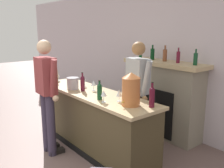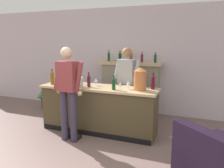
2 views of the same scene
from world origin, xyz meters
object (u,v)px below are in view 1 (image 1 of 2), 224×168
(wine_glass_back_row, at_px, (104,94))
(wine_glass_by_dispenser, at_px, (94,83))
(ice_bucket_steel, at_px, (73,83))
(wine_bottle_chardonnay_pale, at_px, (100,91))
(wine_glass_front_left, at_px, (58,75))
(person_bartender, at_px, (137,92))
(copper_dispenser, at_px, (131,89))
(potted_plant_corner, at_px, (78,95))
(fireplace_stone, at_px, (163,98))
(wine_bottle_rose_blush, at_px, (83,83))
(wine_glass_front_right, at_px, (119,93))
(person_customer, at_px, (47,93))
(wine_bottle_riesling_slim, at_px, (55,75))
(wine_bottle_port_short, at_px, (152,96))
(wine_glass_near_bucket, at_px, (84,79))

(wine_glass_back_row, bearing_deg, wine_glass_by_dispenser, 157.11)
(ice_bucket_steel, xyz_separation_m, wine_glass_back_row, (0.92, -0.05, 0.02))
(wine_bottle_chardonnay_pale, height_order, wine_glass_front_left, wine_bottle_chardonnay_pale)
(ice_bucket_steel, relative_size, wine_glass_by_dispenser, 1.22)
(person_bartender, distance_m, copper_dispenser, 0.74)
(potted_plant_corner, xyz_separation_m, wine_bottle_chardonnay_pale, (2.47, -1.11, 0.77))
(ice_bucket_steel, bearing_deg, person_bartender, 40.10)
(fireplace_stone, relative_size, potted_plant_corner, 2.16)
(fireplace_stone, bearing_deg, person_bartender, -80.78)
(copper_dispenser, height_order, wine_bottle_rose_blush, copper_dispenser)
(wine_glass_back_row, distance_m, wine_glass_front_right, 0.21)
(fireplace_stone, distance_m, wine_glass_front_left, 2.01)
(potted_plant_corner, bearing_deg, person_customer, -42.04)
(ice_bucket_steel, bearing_deg, wine_glass_front_right, 7.27)
(copper_dispenser, bearing_deg, wine_bottle_chardonnay_pale, -161.94)
(potted_plant_corner, height_order, wine_bottle_riesling_slim, wine_bottle_riesling_slim)
(wine_bottle_rose_blush, xyz_separation_m, wine_bottle_port_short, (1.26, 0.23, 0.01))
(person_bartender, distance_m, wine_bottle_chardonnay_pale, 0.72)
(copper_dispenser, distance_m, ice_bucket_steel, 1.26)
(wine_bottle_chardonnay_pale, xyz_separation_m, wine_glass_front_right, (0.24, 0.15, -0.01))
(wine_bottle_riesling_slim, xyz_separation_m, wine_glass_by_dispenser, (0.94, 0.20, -0.03))
(wine_glass_by_dispenser, bearing_deg, wine_glass_front_left, -174.22)
(wine_glass_near_bucket, bearing_deg, wine_glass_front_right, -6.15)
(wine_bottle_chardonnay_pale, height_order, wine_glass_by_dispenser, wine_bottle_chardonnay_pale)
(wine_glass_front_right, bearing_deg, wine_bottle_rose_blush, -175.01)
(person_customer, height_order, person_bartender, person_customer)
(wine_glass_back_row, xyz_separation_m, wine_glass_near_bucket, (-0.96, 0.30, 0.00))
(potted_plant_corner, relative_size, wine_bottle_riesling_slim, 2.32)
(potted_plant_corner, height_order, wine_glass_front_left, wine_glass_front_left)
(person_customer, relative_size, wine_glass_near_bucket, 10.17)
(copper_dispenser, xyz_separation_m, wine_bottle_rose_blush, (-1.04, -0.07, -0.08))
(wine_glass_front_left, bearing_deg, wine_glass_near_bucket, 11.90)
(potted_plant_corner, distance_m, wine_bottle_port_short, 3.36)
(person_customer, relative_size, wine_glass_back_row, 10.70)
(copper_dispenser, bearing_deg, wine_bottle_riesling_slim, -176.27)
(person_bartender, height_order, wine_glass_front_right, person_bartender)
(wine_bottle_chardonnay_pale, bearing_deg, wine_glass_near_bucket, 162.10)
(person_customer, xyz_separation_m, wine_bottle_riesling_slim, (-0.69, 0.49, 0.12))
(fireplace_stone, xyz_separation_m, wine_bottle_port_short, (0.79, -1.19, 0.41))
(ice_bucket_steel, bearing_deg, wine_bottle_riesling_slim, 179.12)
(wine_bottle_port_short, xyz_separation_m, wine_glass_back_row, (-0.55, -0.35, -0.02))
(wine_bottle_rose_blush, relative_size, wine_glass_back_row, 1.82)
(wine_glass_near_bucket, bearing_deg, wine_glass_back_row, -17.25)
(wine_glass_near_bucket, bearing_deg, person_bartender, 27.08)
(potted_plant_corner, bearing_deg, wine_bottle_port_short, -14.23)
(fireplace_stone, bearing_deg, copper_dispenser, -67.14)
(copper_dispenser, distance_m, wine_glass_front_right, 0.25)
(wine_glass_front_left, bearing_deg, wine_bottle_chardonnay_pale, -4.68)
(potted_plant_corner, bearing_deg, fireplace_stone, 9.31)
(wine_glass_back_row, bearing_deg, fireplace_stone, 98.71)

